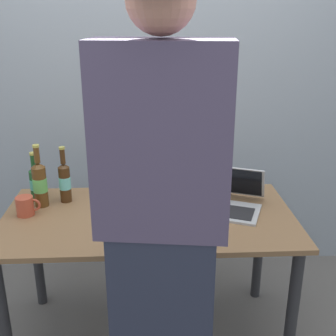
{
  "coord_description": "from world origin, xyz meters",
  "views": [
    {
      "loc": [
        -0.0,
        -1.91,
        1.7
      ],
      "look_at": [
        0.09,
        0.0,
        0.99
      ],
      "focal_mm": 45.36,
      "sensor_mm": 36.0,
      "label": 1
    }
  ],
  "objects_px": {
    "beer_bottle_amber": "(41,183)",
    "beer_bottle_green": "(36,182)",
    "beer_bottle_brown": "(66,181)",
    "person_figure": "(163,235)",
    "coffee_mug": "(26,206)",
    "laptop": "(230,199)"
  },
  "relations": [
    {
      "from": "beer_bottle_amber",
      "to": "beer_bottle_green",
      "type": "bearing_deg",
      "value": 118.99
    },
    {
      "from": "beer_bottle_brown",
      "to": "person_figure",
      "type": "bearing_deg",
      "value": -58.53
    },
    {
      "from": "person_figure",
      "to": "coffee_mug",
      "type": "height_order",
      "value": "person_figure"
    },
    {
      "from": "laptop",
      "to": "coffee_mug",
      "type": "bearing_deg",
      "value": -177.7
    },
    {
      "from": "beer_bottle_amber",
      "to": "beer_bottle_brown",
      "type": "height_order",
      "value": "beer_bottle_amber"
    },
    {
      "from": "beer_bottle_amber",
      "to": "person_figure",
      "type": "height_order",
      "value": "person_figure"
    },
    {
      "from": "laptop",
      "to": "beer_bottle_green",
      "type": "bearing_deg",
      "value": 172.17
    },
    {
      "from": "coffee_mug",
      "to": "beer_bottle_green",
      "type": "bearing_deg",
      "value": 86.05
    },
    {
      "from": "beer_bottle_green",
      "to": "coffee_mug",
      "type": "xyz_separation_m",
      "value": [
        -0.01,
        -0.18,
        -0.05
      ]
    },
    {
      "from": "coffee_mug",
      "to": "beer_bottle_amber",
      "type": "bearing_deg",
      "value": 63.05
    },
    {
      "from": "beer_bottle_amber",
      "to": "coffee_mug",
      "type": "bearing_deg",
      "value": -116.95
    },
    {
      "from": "laptop",
      "to": "coffee_mug",
      "type": "distance_m",
      "value": 1.03
    },
    {
      "from": "beer_bottle_green",
      "to": "coffee_mug",
      "type": "distance_m",
      "value": 0.19
    },
    {
      "from": "beer_bottle_amber",
      "to": "coffee_mug",
      "type": "xyz_separation_m",
      "value": [
        -0.05,
        -0.11,
        -0.08
      ]
    },
    {
      "from": "laptop",
      "to": "beer_bottle_green",
      "type": "distance_m",
      "value": 1.03
    },
    {
      "from": "laptop",
      "to": "person_figure",
      "type": "relative_size",
      "value": 0.23
    },
    {
      "from": "person_figure",
      "to": "coffee_mug",
      "type": "bearing_deg",
      "value": 135.86
    },
    {
      "from": "laptop",
      "to": "beer_bottle_green",
      "type": "height_order",
      "value": "beer_bottle_green"
    },
    {
      "from": "laptop",
      "to": "beer_bottle_green",
      "type": "relative_size",
      "value": 1.62
    },
    {
      "from": "laptop",
      "to": "coffee_mug",
      "type": "relative_size",
      "value": 3.58
    },
    {
      "from": "person_figure",
      "to": "beer_bottle_amber",
      "type": "bearing_deg",
      "value": 129.02
    },
    {
      "from": "beer_bottle_green",
      "to": "beer_bottle_brown",
      "type": "bearing_deg",
      "value": -9.3
    }
  ]
}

